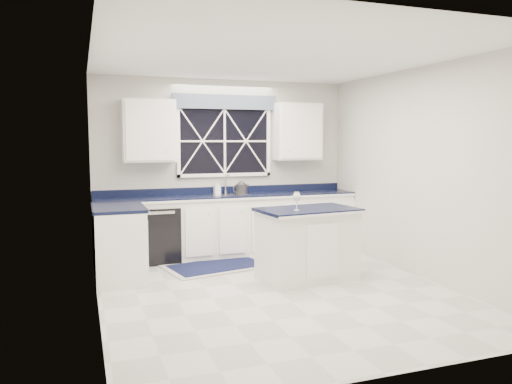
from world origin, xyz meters
name	(u,v)px	position (x,y,z in m)	size (l,w,h in m)	color
ground	(277,291)	(0.00, 0.00, 0.00)	(4.50, 4.50, 0.00)	silver
back_wall	(224,167)	(0.00, 2.25, 1.35)	(4.00, 0.10, 2.70)	beige
base_cabinets	(211,229)	(-0.33, 1.78, 0.45)	(3.99, 1.60, 0.90)	white
countertop	(230,196)	(0.00, 1.95, 0.92)	(3.98, 0.64, 0.04)	black
dishwasher	(158,233)	(-1.10, 1.95, 0.41)	(0.60, 0.58, 0.82)	black
window	(225,136)	(0.00, 2.20, 1.83)	(1.65, 0.09, 1.26)	black
upper_cabinets	(227,131)	(0.00, 2.08, 1.90)	(3.10, 0.34, 0.90)	white
faucet	(226,183)	(0.00, 2.14, 1.10)	(0.05, 0.20, 0.30)	#B9B9BC
island	(307,244)	(0.55, 0.35, 0.46)	(1.29, 0.86, 0.91)	white
rug	(217,266)	(-0.37, 1.34, 0.01)	(1.56, 1.13, 0.02)	#A7A7A2
kettle	(241,188)	(0.20, 1.98, 1.04)	(0.29, 0.23, 0.22)	#303033
wine_glass	(297,198)	(0.35, 0.23, 1.07)	(0.10, 0.10, 0.23)	silver
soap_bottle	(217,187)	(-0.15, 2.12, 1.04)	(0.09, 0.09, 0.20)	silver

